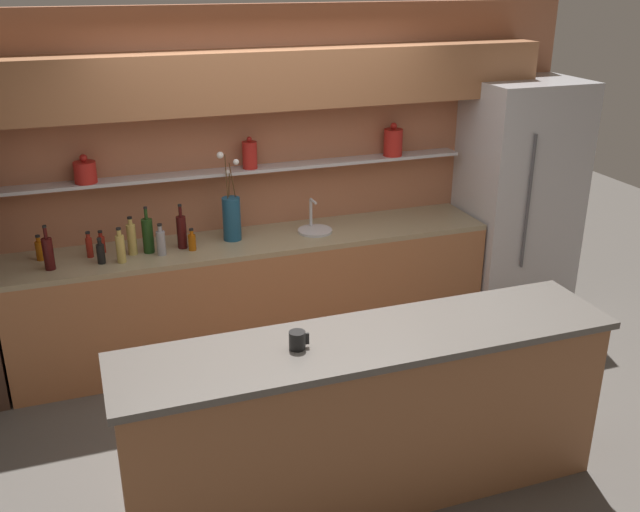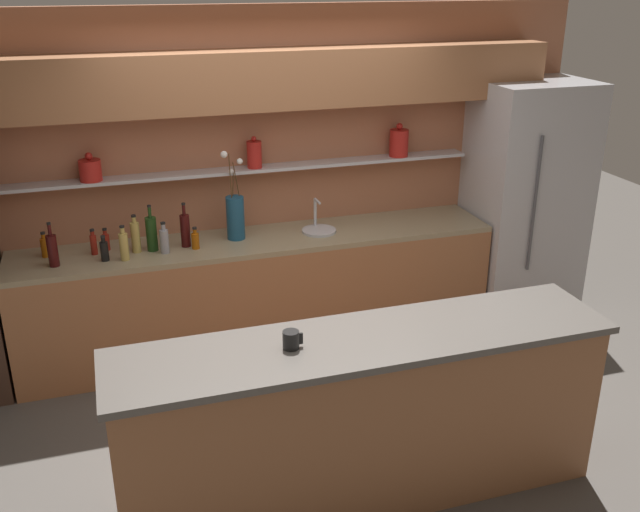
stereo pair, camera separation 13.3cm
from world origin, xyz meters
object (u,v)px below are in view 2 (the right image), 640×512
flower_vase (235,215)px  bottle_wine_2 (185,230)px  bottle_wine_7 (53,250)px  bottle_spirit_10 (136,236)px  coffee_mug (291,340)px  bottle_sauce_4 (195,240)px  bottle_spirit_9 (164,240)px  bottle_spirit_0 (124,246)px  bottle_sauce_6 (45,247)px  bottle_sauce_3 (106,241)px  bottle_wine_5 (152,233)px  bottle_sauce_1 (104,250)px  bottle_sauce_8 (94,244)px  refrigerator (525,202)px  sink_fixture (319,228)px

flower_vase → bottle_wine_2: bearing=-172.8°
flower_vase → bottle_wine_7: (-1.31, -0.15, -0.07)m
bottle_spirit_10 → coffee_mug: (0.65, -1.88, 0.03)m
bottle_wine_7 → bottle_sauce_4: bearing=1.9°
bottle_sauce_4 → bottle_spirit_9: bottle_spirit_9 is taller
bottle_spirit_0 → bottle_spirit_9: bearing=9.7°
bottle_sauce_4 → bottle_sauce_6: 1.06m
bottle_sauce_3 → bottle_wine_5: bearing=-18.5°
bottle_sauce_1 → bottle_spirit_10: bottle_spirit_10 is taller
bottle_sauce_1 → bottle_wine_2: bearing=10.7°
bottle_sauce_1 → bottle_wine_7: (-0.34, 0.01, 0.04)m
bottle_sauce_4 → flower_vase: bearing=20.4°
bottle_spirit_0 → bottle_spirit_10: (0.09, 0.13, 0.01)m
bottle_sauce_4 → bottle_wine_7: size_ratio=0.53×
bottle_wine_7 → bottle_spirit_10: size_ratio=1.12×
bottle_wine_7 → bottle_spirit_10: bottle_wine_7 is taller
bottle_wine_2 → bottle_spirit_0: bearing=-162.9°
bottle_sauce_8 → bottle_spirit_10: bottle_spirit_10 is taller
bottle_spirit_0 → bottle_sauce_4: bearing=7.3°
bottle_sauce_6 → bottle_spirit_9: (0.82, -0.18, 0.02)m
bottle_sauce_6 → coffee_mug: bearing=-57.3°
bottle_sauce_4 → bottle_spirit_10: bottle_spirit_10 is taller
bottle_sauce_1 → bottle_spirit_10: 0.25m
bottle_sauce_8 → refrigerator: bearing=-1.3°
coffee_mug → bottle_wine_5: bearing=105.8°
bottle_wine_7 → coffee_mug: (1.21, -1.78, 0.03)m
bottle_spirit_0 → bottle_wine_2: bearing=17.1°
bottle_sauce_4 → bottle_spirit_10: (-0.42, 0.06, 0.05)m
bottle_spirit_9 → bottle_spirit_0: bearing=-170.3°
sink_fixture → bottle_sauce_4: sink_fixture is taller
bottle_sauce_6 → bottle_sauce_8: bottle_sauce_8 is taller
refrigerator → coffee_mug: size_ratio=18.90×
bottle_sauce_1 → bottle_wine_7: bottle_wine_7 is taller
bottle_spirit_10 → bottle_sauce_1: bearing=-155.8°
flower_vase → bottle_sauce_3: bearing=177.0°
bottle_sauce_1 → coffee_mug: size_ratio=1.76×
bottle_wine_5 → coffee_mug: (0.53, -1.88, 0.02)m
bottle_wine_2 → bottle_sauce_6: bottle_wine_2 is taller
bottle_wine_2 → bottle_spirit_9: bottle_wine_2 is taller
bottle_spirit_10 → coffee_mug: bearing=-71.0°
bottle_sauce_8 → bottle_sauce_1: bearing=-64.7°
flower_vase → bottle_sauce_4: size_ratio=4.11×
bottle_sauce_3 → bottle_spirit_10: (0.21, -0.11, 0.05)m
bottle_sauce_1 → sink_fixture: bearing=4.1°
refrigerator → bottle_wine_2: refrigerator is taller
sink_fixture → bottle_sauce_4: size_ratio=1.61×
bottle_sauce_6 → bottle_sauce_8: bearing=-9.8°
sink_fixture → bottle_wine_2: size_ratio=0.80×
flower_vase → bottle_sauce_3: 0.96m
bottle_sauce_3 → bottle_spirit_10: 0.24m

